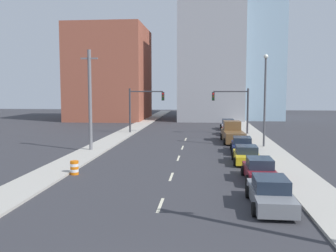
% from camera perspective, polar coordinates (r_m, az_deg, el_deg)
% --- Properties ---
extents(sidewalk_left, '(2.73, 92.20, 0.15)m').
position_cam_1_polar(sidewalk_left, '(56.65, -5.11, -0.27)').
color(sidewalk_left, '#ADA89E').
rests_on(sidewalk_left, ground).
extents(sidewalk_right, '(2.73, 92.20, 0.15)m').
position_cam_1_polar(sidewalk_right, '(56.01, 11.87, -0.43)').
color(sidewalk_right, '#ADA89E').
rests_on(sidewalk_right, ground).
extents(lane_stripe_at_9m, '(0.16, 2.40, 0.01)m').
position_cam_1_polar(lane_stripe_at_9m, '(19.17, -1.18, -11.95)').
color(lane_stripe_at_9m, beige).
rests_on(lane_stripe_at_9m, ground).
extents(lane_stripe_at_15m, '(0.16, 2.40, 0.01)m').
position_cam_1_polar(lane_stripe_at_15m, '(25.13, 0.51, -7.72)').
color(lane_stripe_at_15m, beige).
rests_on(lane_stripe_at_15m, ground).
extents(lane_stripe_at_22m, '(0.16, 2.40, 0.01)m').
position_cam_1_polar(lane_stripe_at_22m, '(31.81, 1.60, -4.91)').
color(lane_stripe_at_22m, beige).
rests_on(lane_stripe_at_22m, ground).
extents(lane_stripe_at_28m, '(0.16, 2.40, 0.01)m').
position_cam_1_polar(lane_stripe_at_28m, '(37.55, 2.22, -3.31)').
color(lane_stripe_at_28m, beige).
rests_on(lane_stripe_at_28m, ground).
extents(lane_stripe_at_34m, '(0.16, 2.40, 0.01)m').
position_cam_1_polar(lane_stripe_at_34m, '(43.86, 2.71, -2.04)').
color(lane_stripe_at_34m, beige).
rests_on(lane_stripe_at_34m, ground).
extents(building_brick_left, '(14.00, 16.00, 17.80)m').
position_cam_1_polar(building_brick_left, '(74.58, -8.77, 7.86)').
color(building_brick_left, '#9E513D').
rests_on(building_brick_left, ground).
extents(building_office_center, '(12.00, 20.00, 21.56)m').
position_cam_1_polar(building_office_center, '(76.39, 6.48, 9.24)').
color(building_office_center, '#99999E').
rests_on(building_office_center, ground).
extents(building_glass_right, '(13.00, 20.00, 36.07)m').
position_cam_1_polar(building_glass_right, '(81.58, 11.77, 14.05)').
color(building_glass_right, '#99B7CC').
rests_on(building_glass_right, ground).
extents(traffic_signal_left, '(4.71, 0.35, 5.97)m').
position_cam_1_polar(traffic_signal_left, '(49.50, -4.26, 3.35)').
color(traffic_signal_left, '#38383D').
rests_on(traffic_signal_left, ground).
extents(traffic_signal_right, '(4.71, 0.35, 5.97)m').
position_cam_1_polar(traffic_signal_right, '(48.95, 10.46, 3.25)').
color(traffic_signal_right, '#38383D').
rests_on(traffic_signal_right, ground).
extents(utility_pole_left_mid, '(1.60, 0.32, 9.46)m').
position_cam_1_polar(utility_pole_left_mid, '(35.67, -11.80, 3.94)').
color(utility_pole_left_mid, slate).
rests_on(utility_pole_left_mid, ground).
extents(traffic_barrel, '(0.56, 0.56, 0.95)m').
position_cam_1_polar(traffic_barrel, '(26.42, -14.07, -6.18)').
color(traffic_barrel, orange).
rests_on(traffic_barrel, ground).
extents(street_lamp, '(0.44, 0.44, 9.24)m').
position_cam_1_polar(street_lamp, '(38.18, 14.56, 4.65)').
color(street_lamp, '#4C4C51').
rests_on(street_lamp, ground).
extents(sedan_gray, '(2.15, 4.78, 1.49)m').
position_cam_1_polar(sedan_gray, '(19.36, 15.34, -9.88)').
color(sedan_gray, slate).
rests_on(sedan_gray, ground).
extents(sedan_maroon, '(2.04, 4.50, 1.46)m').
position_cam_1_polar(sedan_maroon, '(24.63, 13.78, -6.58)').
color(sedan_maroon, maroon).
rests_on(sedan_maroon, ground).
extents(sedan_yellow, '(2.20, 4.24, 1.39)m').
position_cam_1_polar(sedan_yellow, '(30.20, 11.85, -4.36)').
color(sedan_yellow, gold).
rests_on(sedan_yellow, ground).
extents(sedan_navy, '(2.27, 4.80, 1.43)m').
position_cam_1_polar(sedan_navy, '(35.33, 11.21, -2.90)').
color(sedan_navy, '#141E47').
rests_on(sedan_navy, ground).
extents(pickup_truck_brown, '(2.56, 6.45, 2.29)m').
position_cam_1_polar(pickup_truck_brown, '(42.12, 9.82, -1.16)').
color(pickup_truck_brown, brown).
rests_on(pickup_truck_brown, ground).
extents(sedan_red, '(2.06, 4.33, 1.47)m').
position_cam_1_polar(sedan_red, '(48.81, 9.34, -0.54)').
color(sedan_red, red).
rests_on(sedan_red, ground).
extents(sedan_silver, '(2.14, 4.77, 1.54)m').
position_cam_1_polar(sedan_silver, '(55.36, 9.11, 0.19)').
color(sedan_silver, '#B2B2BC').
rests_on(sedan_silver, ground).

